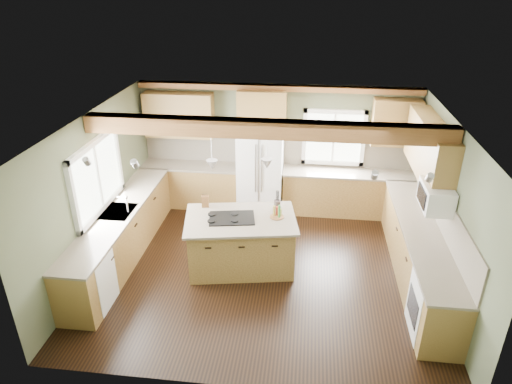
# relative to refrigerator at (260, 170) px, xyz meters

# --- Properties ---
(floor) EXTENTS (5.60, 5.60, 0.00)m
(floor) POSITION_rel_refrigerator_xyz_m (0.30, -2.12, -0.90)
(floor) COLOR black
(floor) RESTS_ON ground
(ceiling) EXTENTS (5.60, 5.60, 0.00)m
(ceiling) POSITION_rel_refrigerator_xyz_m (0.30, -2.12, 1.70)
(ceiling) COLOR silver
(ceiling) RESTS_ON wall_back
(wall_back) EXTENTS (5.60, 0.00, 5.60)m
(wall_back) POSITION_rel_refrigerator_xyz_m (0.30, 0.38, 0.40)
(wall_back) COLOR #50553C
(wall_back) RESTS_ON ground
(wall_left) EXTENTS (0.00, 5.00, 5.00)m
(wall_left) POSITION_rel_refrigerator_xyz_m (-2.50, -2.12, 0.40)
(wall_left) COLOR #50553C
(wall_left) RESTS_ON ground
(wall_right) EXTENTS (0.00, 5.00, 5.00)m
(wall_right) POSITION_rel_refrigerator_xyz_m (3.10, -2.12, 0.40)
(wall_right) COLOR #50553C
(wall_right) RESTS_ON ground
(ceiling_beam) EXTENTS (5.55, 0.26, 0.26)m
(ceiling_beam) POSITION_rel_refrigerator_xyz_m (0.30, -2.07, 1.57)
(ceiling_beam) COLOR brown
(ceiling_beam) RESTS_ON ceiling
(soffit_trim) EXTENTS (5.55, 0.20, 0.10)m
(soffit_trim) POSITION_rel_refrigerator_xyz_m (0.30, 0.28, 1.64)
(soffit_trim) COLOR brown
(soffit_trim) RESTS_ON ceiling
(backsplash_back) EXTENTS (5.58, 0.03, 0.58)m
(backsplash_back) POSITION_rel_refrigerator_xyz_m (0.30, 0.36, 0.31)
(backsplash_back) COLOR brown
(backsplash_back) RESTS_ON wall_back
(backsplash_right) EXTENTS (0.03, 3.70, 0.58)m
(backsplash_right) POSITION_rel_refrigerator_xyz_m (3.08, -2.07, 0.31)
(backsplash_right) COLOR brown
(backsplash_right) RESTS_ON wall_right
(base_cab_back_left) EXTENTS (2.02, 0.60, 0.88)m
(base_cab_back_left) POSITION_rel_refrigerator_xyz_m (-1.49, 0.08, -0.46)
(base_cab_back_left) COLOR brown
(base_cab_back_left) RESTS_ON floor
(counter_back_left) EXTENTS (2.06, 0.64, 0.04)m
(counter_back_left) POSITION_rel_refrigerator_xyz_m (-1.49, 0.08, 0.00)
(counter_back_left) COLOR brown
(counter_back_left) RESTS_ON base_cab_back_left
(base_cab_back_right) EXTENTS (2.62, 0.60, 0.88)m
(base_cab_back_right) POSITION_rel_refrigerator_xyz_m (1.79, 0.08, -0.46)
(base_cab_back_right) COLOR brown
(base_cab_back_right) RESTS_ON floor
(counter_back_right) EXTENTS (2.66, 0.64, 0.04)m
(counter_back_right) POSITION_rel_refrigerator_xyz_m (1.79, 0.08, 0.00)
(counter_back_right) COLOR brown
(counter_back_right) RESTS_ON base_cab_back_right
(base_cab_left) EXTENTS (0.60, 3.70, 0.88)m
(base_cab_left) POSITION_rel_refrigerator_xyz_m (-2.20, -2.07, -0.46)
(base_cab_left) COLOR brown
(base_cab_left) RESTS_ON floor
(counter_left) EXTENTS (0.64, 3.74, 0.04)m
(counter_left) POSITION_rel_refrigerator_xyz_m (-2.20, -2.07, 0.00)
(counter_left) COLOR brown
(counter_left) RESTS_ON base_cab_left
(base_cab_right) EXTENTS (0.60, 3.70, 0.88)m
(base_cab_right) POSITION_rel_refrigerator_xyz_m (2.80, -2.07, -0.46)
(base_cab_right) COLOR brown
(base_cab_right) RESTS_ON floor
(counter_right) EXTENTS (0.64, 3.74, 0.04)m
(counter_right) POSITION_rel_refrigerator_xyz_m (2.80, -2.07, 0.00)
(counter_right) COLOR brown
(counter_right) RESTS_ON base_cab_right
(upper_cab_back_left) EXTENTS (1.40, 0.35, 0.90)m
(upper_cab_back_left) POSITION_rel_refrigerator_xyz_m (-1.69, 0.21, 1.05)
(upper_cab_back_left) COLOR brown
(upper_cab_back_left) RESTS_ON wall_back
(upper_cab_over_fridge) EXTENTS (0.96, 0.35, 0.70)m
(upper_cab_over_fridge) POSITION_rel_refrigerator_xyz_m (-0.00, 0.21, 1.25)
(upper_cab_over_fridge) COLOR brown
(upper_cab_over_fridge) RESTS_ON wall_back
(upper_cab_right) EXTENTS (0.35, 2.20, 0.90)m
(upper_cab_right) POSITION_rel_refrigerator_xyz_m (2.92, -1.22, 1.05)
(upper_cab_right) COLOR brown
(upper_cab_right) RESTS_ON wall_right
(upper_cab_back_corner) EXTENTS (0.90, 0.35, 0.90)m
(upper_cab_back_corner) POSITION_rel_refrigerator_xyz_m (2.60, 0.21, 1.05)
(upper_cab_back_corner) COLOR brown
(upper_cab_back_corner) RESTS_ON wall_back
(window_left) EXTENTS (0.04, 1.60, 1.05)m
(window_left) POSITION_rel_refrigerator_xyz_m (-2.48, -2.07, 0.65)
(window_left) COLOR white
(window_left) RESTS_ON wall_left
(window_back) EXTENTS (1.10, 0.04, 1.00)m
(window_back) POSITION_rel_refrigerator_xyz_m (1.45, 0.36, 0.65)
(window_back) COLOR white
(window_back) RESTS_ON wall_back
(sink) EXTENTS (0.50, 0.65, 0.03)m
(sink) POSITION_rel_refrigerator_xyz_m (-2.20, -2.07, 0.01)
(sink) COLOR #262628
(sink) RESTS_ON counter_left
(faucet) EXTENTS (0.02, 0.02, 0.28)m
(faucet) POSITION_rel_refrigerator_xyz_m (-2.02, -2.07, 0.15)
(faucet) COLOR #B2B2B7
(faucet) RESTS_ON sink
(dishwasher) EXTENTS (0.60, 0.60, 0.84)m
(dishwasher) POSITION_rel_refrigerator_xyz_m (-2.19, -3.37, -0.47)
(dishwasher) COLOR white
(dishwasher) RESTS_ON floor
(oven) EXTENTS (0.60, 0.72, 0.84)m
(oven) POSITION_rel_refrigerator_xyz_m (2.79, -3.37, -0.47)
(oven) COLOR white
(oven) RESTS_ON floor
(microwave) EXTENTS (0.40, 0.70, 0.38)m
(microwave) POSITION_rel_refrigerator_xyz_m (2.88, -2.17, 0.65)
(microwave) COLOR white
(microwave) RESTS_ON wall_right
(pendant_left) EXTENTS (0.18, 0.18, 0.16)m
(pendant_left) POSITION_rel_refrigerator_xyz_m (-0.52, -2.14, 0.98)
(pendant_left) COLOR #B2B2B7
(pendant_left) RESTS_ON ceiling
(pendant_right) EXTENTS (0.18, 0.18, 0.16)m
(pendant_right) POSITION_rel_refrigerator_xyz_m (0.32, -1.99, 0.98)
(pendant_right) COLOR #B2B2B7
(pendant_right) RESTS_ON ceiling
(refrigerator) EXTENTS (0.90, 0.74, 1.80)m
(refrigerator) POSITION_rel_refrigerator_xyz_m (0.00, 0.00, 0.00)
(refrigerator) COLOR white
(refrigerator) RESTS_ON floor
(island) EXTENTS (1.86, 1.32, 0.88)m
(island) POSITION_rel_refrigerator_xyz_m (-0.10, -2.07, -0.46)
(island) COLOR brown
(island) RESTS_ON floor
(island_top) EXTENTS (1.99, 1.45, 0.04)m
(island_top) POSITION_rel_refrigerator_xyz_m (-0.10, -2.07, 0.00)
(island_top) COLOR brown
(island_top) RESTS_ON island
(cooktop) EXTENTS (0.81, 0.61, 0.02)m
(cooktop) POSITION_rel_refrigerator_xyz_m (-0.24, -2.09, 0.03)
(cooktop) COLOR black
(cooktop) RESTS_ON island_top
(knife_block) EXTENTS (0.14, 0.11, 0.20)m
(knife_block) POSITION_rel_refrigerator_xyz_m (-0.76, -1.73, 0.12)
(knife_block) COLOR brown
(knife_block) RESTS_ON island_top
(utensil_crock) EXTENTS (0.11, 0.11, 0.15)m
(utensil_crock) POSITION_rel_refrigerator_xyz_m (0.47, -1.64, 0.10)
(utensil_crock) COLOR #3B332F
(utensil_crock) RESTS_ON island_top
(bottle_tray) EXTENTS (0.30, 0.30, 0.22)m
(bottle_tray) POSITION_rel_refrigerator_xyz_m (0.49, -1.95, 0.13)
(bottle_tray) COLOR brown
(bottle_tray) RESTS_ON island_top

